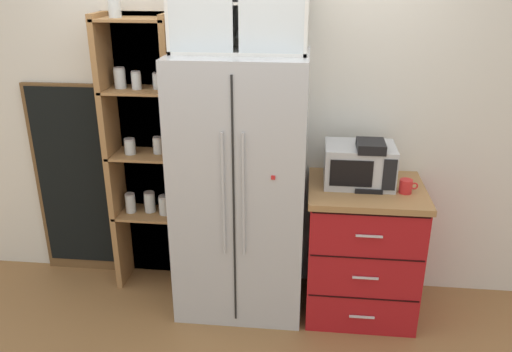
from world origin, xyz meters
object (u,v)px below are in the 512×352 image
object	(u,v)px
microwave	(359,165)
coffee_maker	(369,164)
bottle_cobalt	(367,163)
refrigerator	(241,188)
mug_red	(406,186)
chalkboard_menu	(75,181)

from	to	relation	value
microwave	coffee_maker	distance (m)	0.07
microwave	bottle_cobalt	xyz separation A→B (m)	(0.05, 0.04, 0.00)
bottle_cobalt	refrigerator	bearing A→B (deg)	-173.64
refrigerator	mug_red	size ratio (longest dim) A/B	15.14
chalkboard_menu	microwave	bearing A→B (deg)	-6.59
microwave	refrigerator	bearing A→B (deg)	-175.99
refrigerator	coffee_maker	distance (m)	0.84
coffee_maker	mug_red	xyz separation A→B (m)	(0.23, -0.08, -0.11)
microwave	bottle_cobalt	bearing A→B (deg)	34.51
microwave	bottle_cobalt	world-z (taller)	bottle_cobalt
mug_red	chalkboard_menu	world-z (taller)	chalkboard_menu
microwave	mug_red	world-z (taller)	microwave
microwave	bottle_cobalt	size ratio (longest dim) A/B	1.48
coffee_maker	bottle_cobalt	bearing A→B (deg)	90.00
microwave	coffee_maker	world-z (taller)	coffee_maker
coffee_maker	bottle_cobalt	xyz separation A→B (m)	(0.00, 0.08, -0.02)
mug_red	refrigerator	bearing A→B (deg)	176.33
coffee_maker	mug_red	bearing A→B (deg)	-18.79
refrigerator	coffee_maker	size ratio (longest dim) A/B	5.63
coffee_maker	chalkboard_menu	distance (m)	2.14
coffee_maker	chalkboard_menu	bearing A→B (deg)	172.45
chalkboard_menu	refrigerator	bearing A→B (deg)	-12.68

